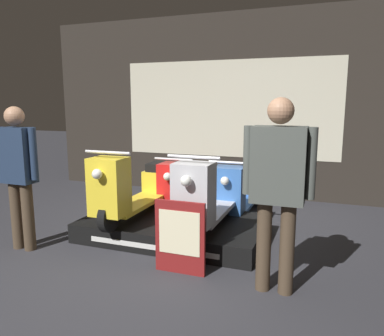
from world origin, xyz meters
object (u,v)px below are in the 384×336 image
Objects in this scene: scooter_display_right at (212,195)px; person_left_browsing at (19,169)px; scooter_backrow_0 at (190,188)px; scooter_display_left at (137,188)px; person_right_browsing at (278,180)px; price_sign_board at (180,237)px; scooter_backrow_1 at (240,192)px.

scooter_display_right is 2.21m from person_left_browsing.
scooter_backrow_0 is 2.52m from person_left_browsing.
person_right_browsing is at bearing -26.29° from scooter_display_left.
scooter_display_right is 1.00× the size of scooter_backrow_0.
scooter_display_left is 1.10× the size of person_left_browsing.
scooter_display_left and scooter_display_right have the same top height.
price_sign_board is at bearing 177.39° from person_right_browsing.
person_right_browsing reaches higher than scooter_display_left.
price_sign_board is at bearing -42.96° from scooter_display_left.
person_left_browsing is 2.85m from person_right_browsing.
person_right_browsing is at bearing -68.99° from scooter_backrow_1.
scooter_backrow_1 is 1.10× the size of person_left_browsing.
person_right_browsing is (0.87, -0.92, 0.43)m from scooter_display_right.
person_right_browsing is at bearing -2.61° from price_sign_board.
scooter_backrow_1 reaches higher than price_sign_board.
scooter_display_right is 1.00× the size of scooter_backrow_1.
person_left_browsing is at bearing -154.92° from scooter_display_right.
scooter_display_right reaches higher than price_sign_board.
scooter_backrow_1 is 2.08m from price_sign_board.
scooter_backrow_1 is at bearing 46.08° from person_left_browsing.
price_sign_board is (-0.11, -2.07, 0.01)m from scooter_backrow_1.
price_sign_board is at bearing -71.94° from scooter_backrow_0.
scooter_display_right is 2.45× the size of price_sign_board.
person_left_browsing is 2.22× the size of price_sign_board.
person_left_browsing reaches higher than price_sign_board.
price_sign_board is (-0.05, -0.88, -0.23)m from scooter_display_right.
person_left_browsing is (-1.25, -2.11, 0.57)m from scooter_backrow_0.
scooter_backrow_1 is (0.79, 0.00, 0.00)m from scooter_backrow_0.
scooter_backrow_0 is at bearing 127.11° from person_right_browsing.
person_right_browsing reaches higher than price_sign_board.
scooter_display_right reaches higher than scooter_backrow_0.
person_left_browsing is at bearing -133.92° from scooter_backrow_1.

